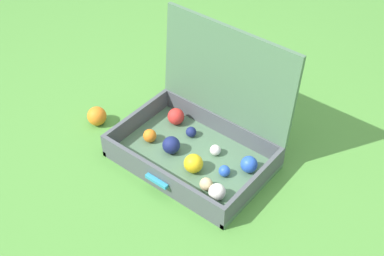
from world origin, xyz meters
TOP-DOWN VIEW (x-y plane):
  - ground_plane at (0.00, 0.00)m, footprint 16.00×16.00m
  - open_suitcase at (0.01, 0.14)m, footprint 0.66×0.51m
  - stray_ball_on_grass at (-0.50, -0.01)m, footprint 0.09×0.09m

SIDE VIEW (x-z plane):
  - ground_plane at x=0.00m, z-range 0.00..0.00m
  - stray_ball_on_grass at x=-0.50m, z-range 0.00..0.09m
  - open_suitcase at x=0.01m, z-range -0.16..0.40m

